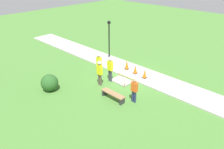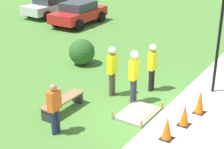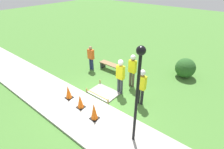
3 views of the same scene
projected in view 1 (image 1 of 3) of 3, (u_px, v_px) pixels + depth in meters
name	position (u px, v px, depth m)	size (l,w,h in m)	color
ground_plane	(124.00, 77.00, 16.69)	(60.00, 60.00, 0.00)	#477A33
sidewalk	(134.00, 72.00, 17.41)	(28.00, 2.33, 0.10)	#ADAAA3
wet_concrete_patch	(122.00, 81.00, 16.06)	(1.52, 1.09, 0.27)	gray
traffic_cone_near_patch	(145.00, 74.00, 16.21)	(0.34, 0.34, 0.70)	black
traffic_cone_far_patch	(135.00, 69.00, 16.90)	(0.34, 0.34, 0.68)	black
traffic_cone_sidewalk_edge	(127.00, 64.00, 17.56)	(0.34, 0.34, 0.80)	black
park_bench	(113.00, 95.00, 13.79)	(1.73, 0.44, 0.46)	#2D2D33
worker_supervisor	(100.00, 71.00, 15.07)	(0.40, 0.27, 1.87)	brown
worker_assistant	(110.00, 67.00, 15.60)	(0.40, 0.28, 1.91)	#383D47
worker_trainee	(99.00, 62.00, 16.45)	(0.40, 0.26, 1.82)	black
bystander_in_orange_shirt	(134.00, 89.00, 13.27)	(0.40, 0.22, 1.59)	navy
lamppost_near	(109.00, 36.00, 17.71)	(0.28, 0.28, 3.64)	black
shrub_rounded_near	(50.00, 83.00, 14.67)	(1.16, 1.16, 1.16)	#285623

